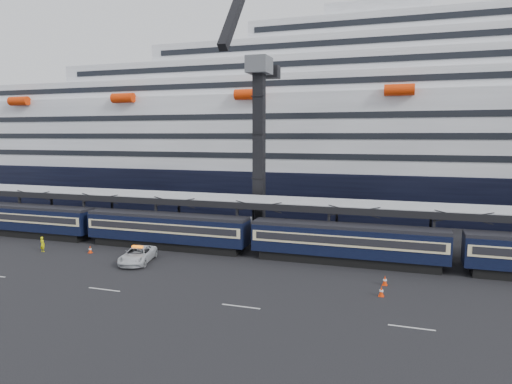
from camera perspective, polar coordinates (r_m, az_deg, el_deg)
ground at (r=36.88m, az=22.00°, el=-13.46°), size 260.00×260.00×0.00m
train at (r=45.78m, az=15.48°, el=-6.33°), size 133.05×3.00×4.05m
canopy at (r=49.17m, az=21.25°, el=-2.01°), size 130.00×6.25×5.53m
cruise_ship at (r=80.54m, az=19.55°, el=6.50°), size 214.09×28.84×34.00m
crane_dark_near at (r=55.85m, az=0.26°, el=6.39°), size 4.50×17.75×35.08m
pickup_truck at (r=47.31m, az=-14.57°, el=-7.63°), size 3.86×6.08×1.56m
worker at (r=55.14m, az=-25.14°, el=-5.93°), size 0.66×0.48×1.67m
traffic_cone_a at (r=52.72m, az=-20.02°, el=-6.74°), size 0.41×0.41×0.82m
traffic_cone_b at (r=50.06m, az=-13.27°, el=-7.22°), size 0.42×0.42×0.83m
traffic_cone_c at (r=38.08m, az=15.40°, el=-11.85°), size 0.43×0.43×0.86m
traffic_cone_d at (r=40.81m, az=15.81°, el=-10.57°), size 0.43×0.43×0.86m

